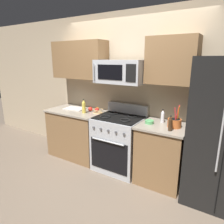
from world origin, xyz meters
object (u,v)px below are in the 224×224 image
(bottle_vinegar, at_px, (163,116))
(bottle_soy, at_px, (170,124))
(range_oven, at_px, (119,142))
(microwave, at_px, (120,72))
(bottle_oil, at_px, (84,107))
(apple_loose, at_px, (90,109))
(prep_bowl, at_px, (149,122))
(cutting_board, at_px, (75,108))
(utensil_crock, at_px, (174,122))
(fruit_basket, at_px, (98,111))

(bottle_vinegar, relative_size, bottle_soy, 0.98)
(bottle_soy, bearing_deg, range_oven, 169.26)
(microwave, xyz_separation_m, bottle_oil, (-0.68, -0.10, -0.62))
(apple_loose, xyz_separation_m, bottle_oil, (-0.02, -0.16, 0.08))
(range_oven, distance_m, apple_loose, 0.82)
(bottle_soy, xyz_separation_m, prep_bowl, (-0.35, 0.15, -0.07))
(bottle_oil, bearing_deg, cutting_board, 157.55)
(utensil_crock, height_order, apple_loose, utensil_crock)
(cutting_board, relative_size, bottle_vinegar, 1.81)
(range_oven, distance_m, bottle_vinegar, 0.87)
(fruit_basket, relative_size, cutting_board, 0.51)
(range_oven, distance_m, cutting_board, 1.12)
(cutting_board, height_order, bottle_oil, bottle_oil)
(apple_loose, bearing_deg, cutting_board, -177.34)
(utensil_crock, height_order, fruit_basket, utensil_crock)
(cutting_board, bearing_deg, microwave, -2.54)
(bottle_vinegar, height_order, prep_bowl, bottle_vinegar)
(bottle_soy, distance_m, prep_bowl, 0.39)
(utensil_crock, xyz_separation_m, bottle_soy, (-0.01, -0.18, 0.03))
(prep_bowl, bearing_deg, apple_loose, 174.74)
(apple_loose, height_order, bottle_oil, bottle_oil)
(utensil_crock, distance_m, bottle_oil, 1.58)
(bottle_oil, bearing_deg, utensil_crock, 2.80)
(fruit_basket, xyz_separation_m, bottle_oil, (-0.20, -0.14, 0.08))
(apple_loose, height_order, prep_bowl, apple_loose)
(utensil_crock, distance_m, fruit_basket, 1.37)
(utensil_crock, relative_size, prep_bowl, 2.47)
(bottle_vinegar, height_order, bottle_soy, bottle_soy)
(range_oven, bearing_deg, bottle_oil, -174.29)
(microwave, distance_m, prep_bowl, 0.89)
(apple_loose, distance_m, bottle_vinegar, 1.34)
(fruit_basket, bearing_deg, range_oven, -8.48)
(bottle_vinegar, distance_m, bottle_soy, 0.36)
(range_oven, bearing_deg, apple_loose, 172.22)
(prep_bowl, bearing_deg, bottle_soy, -22.84)
(microwave, distance_m, bottle_soy, 1.11)
(range_oven, bearing_deg, microwave, 90.02)
(fruit_basket, xyz_separation_m, cutting_board, (-0.54, 0.00, -0.03))
(microwave, distance_m, cutting_board, 1.26)
(microwave, distance_m, utensil_crock, 1.12)
(bottle_vinegar, bearing_deg, utensil_crock, -29.63)
(bottle_oil, bearing_deg, range_oven, 5.71)
(cutting_board, bearing_deg, bottle_soy, -7.20)
(bottle_soy, bearing_deg, fruit_basket, 170.04)
(apple_loose, bearing_deg, fruit_basket, -5.93)
(apple_loose, bearing_deg, bottle_oil, -97.81)
(microwave, height_order, prep_bowl, microwave)
(range_oven, height_order, utensil_crock, utensil_crock)
(bottle_soy, height_order, bottle_oil, bottle_oil)
(utensil_crock, distance_m, bottle_soy, 0.18)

